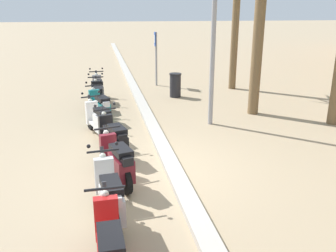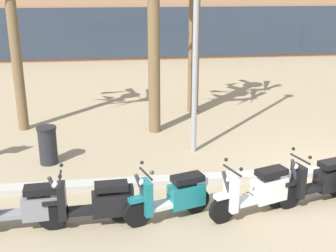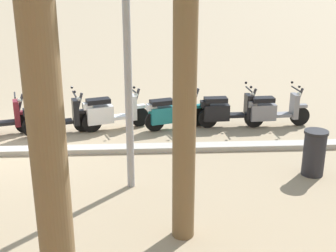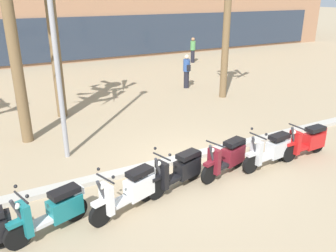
{
  "view_description": "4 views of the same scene",
  "coord_description": "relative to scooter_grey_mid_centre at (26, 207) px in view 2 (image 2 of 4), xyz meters",
  "views": [
    {
      "loc": [
        7.22,
        -1.0,
        3.37
      ],
      "look_at": [
        -0.36,
        0.44,
        0.85
      ],
      "focal_mm": 38.49,
      "sensor_mm": 36.0,
      "label": 1
    },
    {
      "loc": [
        -4.99,
        -8.2,
        4.23
      ],
      "look_at": [
        -3.71,
        1.46,
        1.0
      ],
      "focal_mm": 45.9,
      "sensor_mm": 36.0,
      "label": 2
    },
    {
      "loc": [
        -3.19,
        10.17,
        3.95
      ],
      "look_at": [
        -3.62,
        2.56,
        1.33
      ],
      "focal_mm": 48.08,
      "sensor_mm": 36.0,
      "label": 3
    },
    {
      "loc": [
        -4.68,
        -7.26,
        4.48
      ],
      "look_at": [
        -0.75,
        0.08,
        1.29
      ],
      "focal_mm": 37.32,
      "sensor_mm": 36.0,
      "label": 4
    }
  ],
  "objects": [
    {
      "name": "scooter_black_last_in_row",
      "position": [
        1.24,
        -0.04,
        0.0
      ],
      "size": [
        1.78,
        0.56,
        1.17
      ],
      "color": "black",
      "rests_on": "ground"
    },
    {
      "name": "scooter_white_gap_after_mid",
      "position": [
        4.31,
        -0.0,
        0.02
      ],
      "size": [
        1.75,
        0.82,
        1.17
      ],
      "color": "black",
      "rests_on": "ground"
    },
    {
      "name": "litter_bin",
      "position": [
        -0.0,
        3.03,
        0.04
      ],
      "size": [
        0.48,
        0.48,
        0.95
      ],
      "color": "#232328",
      "rests_on": "ground"
    },
    {
      "name": "scooter_black_far_back",
      "position": [
        5.74,
        0.32,
        0.0
      ],
      "size": [
        1.74,
        0.76,
        1.17
      ],
      "color": "black",
      "rests_on": "ground"
    },
    {
      "name": "scooter_teal_mid_rear",
      "position": [
        2.69,
        0.04,
        0.0
      ],
      "size": [
        1.69,
        0.77,
        1.17
      ],
      "color": "black",
      "rests_on": "ground"
    },
    {
      "name": "scooter_grey_mid_centre",
      "position": [
        0.0,
        0.0,
        0.0
      ],
      "size": [
        1.79,
        0.56,
        1.17
      ],
      "color": "black",
      "rests_on": "ground"
    },
    {
      "name": "curb_strip",
      "position": [
        6.62,
        1.54,
        -0.39
      ],
      "size": [
        60.0,
        0.36,
        0.12
      ],
      "primitive_type": "cube",
      "color": "#ADA89E",
      "rests_on": "ground"
    }
  ]
}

